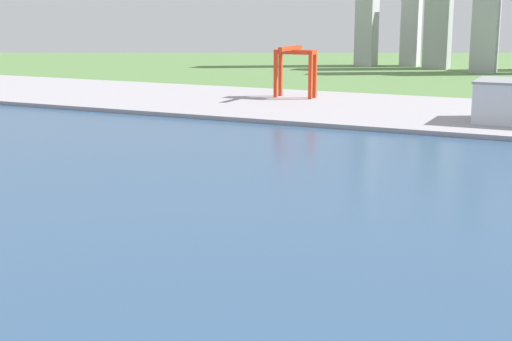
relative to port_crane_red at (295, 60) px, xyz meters
The scene contains 4 objects.
ground_plane 248.23m from the port_crane_red, 60.88° to the right, with size 2400.00×2400.00×0.00m, color #557B42.
water_bay 301.79m from the port_crane_red, 66.45° to the right, with size 840.00×360.00×0.15m, color #2D4C70.
industrial_pier 125.46m from the port_crane_red, 12.01° to the right, with size 840.00×140.00×2.50m, color #9C979D.
port_crane_red is the anchor object (origin of this frame).
Camera 1 is at (61.76, 66.18, 60.82)m, focal length 51.89 mm.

